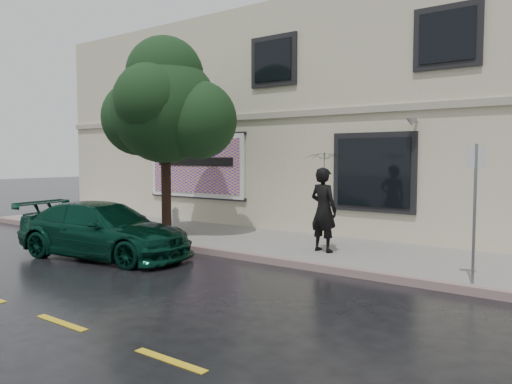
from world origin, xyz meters
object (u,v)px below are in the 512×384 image
Objects in this scene: street_tree at (165,110)px; fire_hydrant at (175,219)px; pedestrian at (323,210)px; car at (104,230)px.

fire_hydrant is (-0.48, 0.80, -3.15)m from street_tree.
pedestrian is 5.32m from street_tree.
fire_hydrant is (-0.95, 3.24, -0.15)m from car.
car is 5.16m from pedestrian.
car is at bearing 46.40° from pedestrian.
pedestrian is at bearing 6.80° from street_tree.
street_tree is 7.06× the size of fire_hydrant.
pedestrian reaches higher than car.
car is 2.26× the size of pedestrian.
street_tree reaches higher than car.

